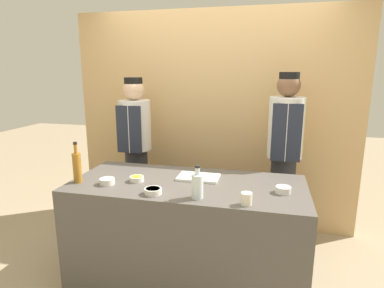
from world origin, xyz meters
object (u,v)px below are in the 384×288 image
sauce_bowl_yellow (137,179)px  sauce_bowl_white (283,189)px  cup_cream (246,199)px  bottle_amber (77,167)px  cutting_board (198,177)px  chef_left (136,149)px  chef_right (284,155)px  sauce_bowl_red (107,181)px  bottle_clear (197,185)px  sauce_bowl_orange (153,191)px

sauce_bowl_yellow → sauce_bowl_white: bearing=0.9°
sauce_bowl_yellow → cup_cream: bearing=-16.3°
bottle_amber → cup_cream: size_ratio=3.91×
cutting_board → chef_left: (-0.84, 0.66, 0.03)m
chef_right → cutting_board: bearing=-136.8°
sauce_bowl_red → bottle_clear: bearing=-8.2°
sauce_bowl_orange → cutting_board: 0.48m
sauce_bowl_red → cup_cream: 1.10m
cutting_board → sauce_bowl_red: bearing=-155.5°
bottle_clear → cup_cream: (0.34, -0.04, -0.05)m
sauce_bowl_orange → chef_right: 1.44m
sauce_bowl_red → sauce_bowl_yellow: 0.23m
sauce_bowl_white → cup_cream: 0.37m
cutting_board → chef_left: 1.07m
bottle_amber → chef_left: chef_left is taller
chef_left → chef_right: bearing=-0.0°
sauce_bowl_orange → cutting_board: (0.25, 0.41, -0.01)m
sauce_bowl_red → sauce_bowl_white: bearing=5.7°
sauce_bowl_red → cutting_board: 0.74m
cutting_board → chef_right: (0.71, 0.66, 0.07)m
sauce_bowl_yellow → bottle_amber: (-0.45, -0.13, 0.11)m
sauce_bowl_yellow → cutting_board: size_ratio=0.34×
sauce_bowl_orange → bottle_clear: bearing=0.1°
cutting_board → chef_left: size_ratio=0.20×
sauce_bowl_orange → cup_cream: cup_cream is taller
cup_cream → chef_left: chef_left is taller
sauce_bowl_yellow → bottle_clear: 0.60m
cutting_board → chef_right: 0.97m
sauce_bowl_red → cup_cream: cup_cream is taller
sauce_bowl_orange → bottle_clear: (0.33, 0.00, 0.07)m
cup_cream → bottle_amber: bearing=174.3°
sauce_bowl_orange → bottle_amber: size_ratio=0.38×
sauce_bowl_orange → cup_cream: (0.67, -0.04, 0.02)m
chef_left → cutting_board: bearing=-38.3°
sauce_bowl_white → bottle_amber: size_ratio=0.34×
sauce_bowl_white → cup_cream: bearing=-131.6°
sauce_bowl_orange → sauce_bowl_yellow: 0.32m
sauce_bowl_red → sauce_bowl_white: (1.34, 0.13, -0.00)m
sauce_bowl_yellow → chef_left: size_ratio=0.07×
sauce_bowl_white → cutting_board: bearing=165.8°
cutting_board → bottle_clear: bottle_clear is taller
cutting_board → cup_cream: bearing=-46.6°
bottle_clear → sauce_bowl_white: bearing=22.3°
bottle_amber → sauce_bowl_orange: bearing=-8.3°
sauce_bowl_yellow → cutting_board: bearing=21.8°
sauce_bowl_orange → cutting_board: size_ratio=0.38×
bottle_amber → bottle_clear: size_ratio=1.39×
sauce_bowl_yellow → cup_cream: (0.89, -0.26, 0.02)m
sauce_bowl_white → sauce_bowl_yellow: sauce_bowl_white is taller
cup_cream → chef_right: 1.15m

